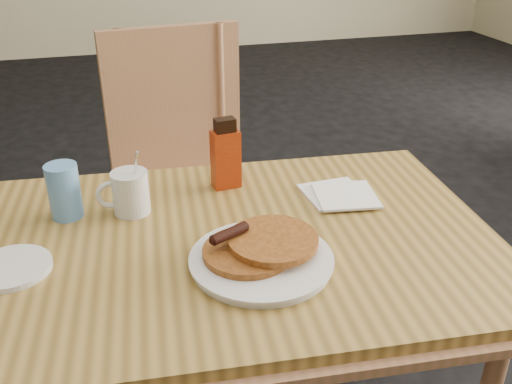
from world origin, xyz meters
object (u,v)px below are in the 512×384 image
(coffee_mug, at_px, (129,192))
(blue_tumbler, at_px, (64,191))
(syrup_bottle, at_px, (226,156))
(chair_main_far, at_px, (181,157))
(pancake_plate, at_px, (261,255))
(main_table, at_px, (232,254))

(coffee_mug, bearing_deg, blue_tumbler, 173.47)
(syrup_bottle, height_order, blue_tumbler, syrup_bottle)
(syrup_bottle, bearing_deg, chair_main_far, 88.16)
(blue_tumbler, bearing_deg, pancake_plate, -38.97)
(syrup_bottle, bearing_deg, coffee_mug, -170.21)
(main_table, relative_size, pancake_plate, 4.33)
(coffee_mug, bearing_deg, main_table, -39.34)
(main_table, relative_size, blue_tumbler, 9.78)
(syrup_bottle, bearing_deg, main_table, -106.70)
(pancake_plate, bearing_deg, coffee_mug, 129.38)
(chair_main_far, bearing_deg, blue_tumbler, -127.52)
(pancake_plate, height_order, coffee_mug, coffee_mug)
(chair_main_far, xyz_separation_m, coffee_mug, (-0.20, -0.58, 0.18))
(main_table, distance_m, chair_main_far, 0.76)
(chair_main_far, distance_m, pancake_plate, 0.88)
(pancake_plate, relative_size, blue_tumbler, 2.26)
(pancake_plate, bearing_deg, syrup_bottle, 88.23)
(coffee_mug, bearing_deg, syrup_bottle, 17.80)
(blue_tumbler, bearing_deg, syrup_bottle, 7.71)
(main_table, bearing_deg, syrup_bottle, 79.95)
(coffee_mug, xyz_separation_m, syrup_bottle, (0.24, 0.07, 0.03))
(main_table, distance_m, coffee_mug, 0.28)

